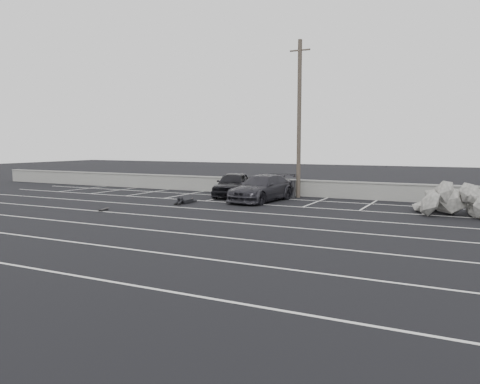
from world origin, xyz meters
The scene contains 10 objects.
ground centered at (0.00, 0.00, 0.00)m, with size 120.00×120.00×0.00m, color black.
seawall centered at (0.00, 14.00, 0.55)m, with size 50.00×0.45×1.06m.
stall_lines centered at (-0.08, 4.41, 0.00)m, with size 36.00×20.05×0.01m.
car_left centered at (-1.63, 11.87, 0.78)m, with size 1.85×4.59×1.56m, color black.
car_right centered at (0.98, 10.43, 0.76)m, with size 2.14×5.27×1.53m, color #242329.
utility_pole centered at (2.27, 13.20, 4.90)m, with size 1.29×0.26×9.68m.
trash_bin centered at (1.79, 13.05, 0.55)m, with size 0.84×0.84×1.09m.
riprap_pile centered at (11.70, 9.82, 0.46)m, with size 4.51×3.51×1.34m.
person centered at (-2.44, 7.76, 0.22)m, with size 0.86×2.18×0.44m, color black, non-canonical shape.
skateboard centered at (-4.54, 3.23, 0.07)m, with size 0.36×0.77×0.09m.
Camera 1 is at (12.03, -14.56, 3.36)m, focal length 35.00 mm.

